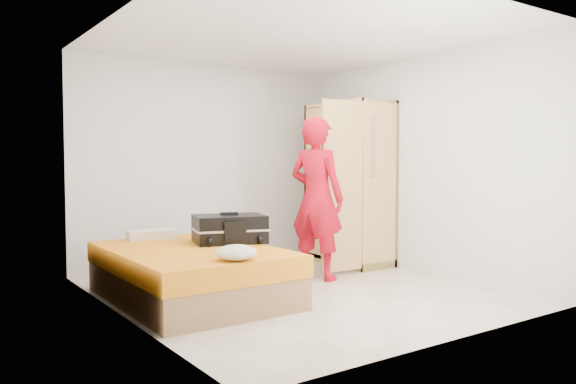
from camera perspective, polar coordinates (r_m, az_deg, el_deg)
room at (r=5.76m, az=0.81°, el=2.76°), size 4.00×4.02×2.60m
bed at (r=5.56m, az=-9.75°, el=-8.17°), size 1.42×2.02×0.50m
wardrobe at (r=7.34m, az=6.13°, el=0.44°), size 1.17×1.20×2.10m
person at (r=6.36m, az=2.92°, el=-0.65°), size 0.65×0.78×1.84m
suitcase at (r=5.84m, az=-5.97°, el=-3.74°), size 0.84×0.71×0.31m
round_cushion at (r=4.78m, az=-5.25°, el=-6.14°), size 0.35×0.35×0.13m
pillow at (r=6.26m, az=-13.61°, el=-4.22°), size 0.55×0.33×0.09m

